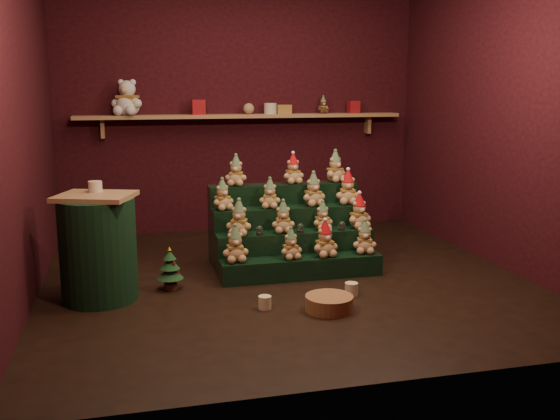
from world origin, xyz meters
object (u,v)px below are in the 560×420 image
object	(u,v)px
side_table	(98,248)
mug_left	(265,302)
wicker_basket	(329,303)
brown_bear	(323,105)
snow_globe_c	(342,226)
white_bear	(127,93)
mini_christmas_tree	(170,269)
riser_tier_front	(302,268)
mug_right	(351,289)
snow_globe_a	(259,230)
snow_globe_b	(301,228)

from	to	relation	value
side_table	mug_left	distance (m)	1.34
side_table	wicker_basket	size ratio (longest dim) A/B	2.33
side_table	brown_bear	xyz separation A→B (m)	(2.43, 2.02, 1.01)
snow_globe_c	white_bear	size ratio (longest dim) A/B	0.17
side_table	mini_christmas_tree	size ratio (longest dim) A/B	2.29
snow_globe_c	wicker_basket	xyz separation A→B (m)	(-0.44, -0.98, -0.35)
riser_tier_front	mug_right	world-z (taller)	riser_tier_front
brown_bear	snow_globe_a	bearing A→B (deg)	-126.94
snow_globe_b	snow_globe_c	distance (m)	0.38
snow_globe_b	brown_bear	size ratio (longest dim) A/B	0.44
snow_globe_a	snow_globe_b	bearing A→B (deg)	-0.00
snow_globe_a	side_table	world-z (taller)	side_table
mug_right	riser_tier_front	bearing A→B (deg)	115.04
mini_christmas_tree	mug_left	size ratio (longest dim) A/B	3.72
side_table	brown_bear	world-z (taller)	brown_bear
snow_globe_a	mini_christmas_tree	bearing A→B (deg)	-164.80
brown_bear	white_bear	bearing A→B (deg)	176.15
riser_tier_front	side_table	size ratio (longest dim) A/B	1.70
riser_tier_front	snow_globe_a	bearing A→B (deg)	154.47
snow_globe_b	riser_tier_front	bearing A→B (deg)	-101.45
mug_left	mini_christmas_tree	bearing A→B (deg)	136.27
snow_globe_b	side_table	world-z (taller)	side_table
riser_tier_front	side_table	distance (m)	1.69
snow_globe_c	wicker_basket	distance (m)	1.12
snow_globe_c	mug_right	xyz separation A→B (m)	(-0.16, -0.70, -0.35)
mug_right	wicker_basket	world-z (taller)	wicker_basket
snow_globe_c	brown_bear	xyz separation A→B (m)	(0.36, 1.70, 1.01)
snow_globe_a	brown_bear	distance (m)	2.27
snow_globe_a	snow_globe_b	size ratio (longest dim) A/B	0.95
mini_christmas_tree	mug_right	distance (m)	1.46
mug_left	mug_right	world-z (taller)	mug_right
mini_christmas_tree	white_bear	bearing A→B (deg)	97.76
white_bear	mug_left	bearing A→B (deg)	-46.01
white_bear	snow_globe_a	bearing A→B (deg)	-34.18
snow_globe_c	mug_right	bearing A→B (deg)	-103.00
snow_globe_b	mug_left	world-z (taller)	snow_globe_b
snow_globe_a	side_table	bearing A→B (deg)	-166.44
snow_globe_c	white_bear	xyz separation A→B (m)	(-1.79, 1.70, 1.15)
riser_tier_front	white_bear	world-z (taller)	white_bear
riser_tier_front	mini_christmas_tree	bearing A→B (deg)	-177.32
snow_globe_a	mini_christmas_tree	size ratio (longest dim) A/B	0.22
wicker_basket	white_bear	bearing A→B (deg)	116.86
wicker_basket	white_bear	world-z (taller)	white_bear
snow_globe_a	white_bear	xyz separation A→B (m)	(-1.04, 1.70, 1.15)
snow_globe_b	side_table	xyz separation A→B (m)	(-1.69, -0.32, 0.01)
wicker_basket	mug_right	bearing A→B (deg)	45.17
brown_bear	mug_right	bearing A→B (deg)	-106.07
riser_tier_front	snow_globe_b	xyz separation A→B (m)	(0.03, 0.16, 0.31)
mug_left	brown_bear	bearing A→B (deg)	63.78
riser_tier_front	mini_christmas_tree	distance (m)	1.12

